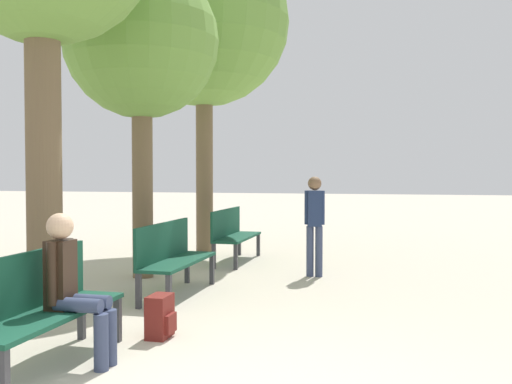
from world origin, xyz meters
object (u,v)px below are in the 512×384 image
object	(u,v)px
bench_row_0	(38,302)
tree_row_2	(204,22)
backpack	(160,317)
bench_row_1	(172,253)
bench_row_2	(232,231)
pedestrian_near	(315,219)
tree_row_1	(142,44)
person_seated	(73,284)

from	to	relation	value
bench_row_0	tree_row_2	bearing A→B (deg)	97.55
tree_row_2	backpack	xyz separation A→B (m)	(1.54, -5.88, -4.43)
bench_row_1	bench_row_2	xyz separation A→B (m)	(0.00, 2.88, 0.00)
tree_row_2	pedestrian_near	distance (m)	5.08
tree_row_1	pedestrian_near	bearing A→B (deg)	14.55
tree_row_2	pedestrian_near	xyz separation A→B (m)	(2.56, -2.27, -3.75)
person_seated	backpack	bearing A→B (deg)	66.77
bench_row_0	tree_row_2	world-z (taller)	tree_row_2
bench_row_0	tree_row_2	size ratio (longest dim) A/B	0.27
bench_row_1	pedestrian_near	bearing A→B (deg)	47.07
tree_row_2	person_seated	size ratio (longest dim) A/B	5.03
backpack	pedestrian_near	bearing A→B (deg)	74.32
bench_row_0	tree_row_1	size ratio (longest dim) A/B	0.36
bench_row_2	pedestrian_near	bearing A→B (deg)	-34.26
bench_row_2	tree_row_2	bearing A→B (deg)	128.42
bench_row_2	tree_row_2	xyz separation A→B (m)	(-0.92, 1.16, 4.09)
person_seated	pedestrian_near	xyz separation A→B (m)	(1.40, 4.51, 0.21)
bench_row_2	backpack	world-z (taller)	bench_row_2
tree_row_1	person_seated	bearing A→B (deg)	-73.28
bench_row_2	tree_row_1	size ratio (longest dim) A/B	0.36
person_seated	pedestrian_near	distance (m)	4.73
backpack	pedestrian_near	xyz separation A→B (m)	(1.01, 3.61, 0.68)
bench_row_2	tree_row_2	world-z (taller)	tree_row_2
tree_row_1	bench_row_0	bearing A→B (deg)	-77.02
bench_row_2	person_seated	distance (m)	5.64
bench_row_0	pedestrian_near	world-z (taller)	pedestrian_near
pedestrian_near	bench_row_2	bearing A→B (deg)	145.74
person_seated	pedestrian_near	world-z (taller)	pedestrian_near
bench_row_0	person_seated	world-z (taller)	person_seated
tree_row_1	person_seated	world-z (taller)	tree_row_1
tree_row_1	pedestrian_near	world-z (taller)	tree_row_1
bench_row_0	bench_row_2	xyz separation A→B (m)	(0.00, 5.76, 0.00)
tree_row_1	tree_row_2	size ratio (longest dim) A/B	0.75
bench_row_0	backpack	size ratio (longest dim) A/B	4.11
bench_row_2	person_seated	world-z (taller)	person_seated
bench_row_1	person_seated	world-z (taller)	person_seated
bench_row_2	tree_row_1	world-z (taller)	tree_row_1
backpack	pedestrian_near	world-z (taller)	pedestrian_near
bench_row_0	backpack	world-z (taller)	bench_row_0
bench_row_1	tree_row_1	bearing A→B (deg)	129.83
bench_row_1	tree_row_1	distance (m)	3.34
bench_row_2	pedestrian_near	world-z (taller)	pedestrian_near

